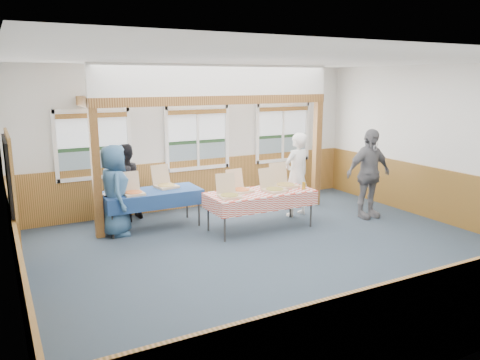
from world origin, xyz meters
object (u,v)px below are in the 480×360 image
(table_left, at_px, (152,193))
(woman_black, at_px, (125,183))
(man_blue, at_px, (115,190))
(table_right, at_px, (260,194))
(person_grey, at_px, (368,174))
(woman_white, at_px, (297,175))

(table_left, xyz_separation_m, woman_black, (-0.35, 0.72, 0.11))
(table_left, xyz_separation_m, man_blue, (-0.74, -0.10, 0.16))
(table_right, bearing_deg, man_blue, 161.04)
(person_grey, bearing_deg, table_left, 162.88)
(table_left, distance_m, person_grey, 4.52)
(man_blue, relative_size, person_grey, 0.91)
(table_right, xyz_separation_m, woman_black, (-2.20, 1.78, 0.10))
(table_left, relative_size, person_grey, 1.09)
(woman_white, bearing_deg, table_right, 11.23)
(woman_white, bearing_deg, man_blue, -17.78)
(table_left, distance_m, woman_black, 0.80)
(woman_black, distance_m, man_blue, 0.90)
(table_left, bearing_deg, woman_white, -33.01)
(table_left, height_order, table_right, same)
(woman_black, bearing_deg, man_blue, 32.37)
(man_blue, distance_m, person_grey, 5.20)
(table_left, height_order, woman_black, woman_black)
(woman_black, relative_size, man_blue, 0.93)
(woman_white, relative_size, woman_black, 1.12)
(person_grey, bearing_deg, man_blue, 166.48)
(woman_black, distance_m, person_grey, 5.11)
(table_left, relative_size, table_right, 0.98)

